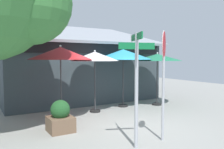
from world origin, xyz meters
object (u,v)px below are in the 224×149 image
Objects in this scene: street_sign_post at (136,77)px; patio_umbrella_teal_right at (123,55)px; patio_umbrella_ivory_center at (95,57)px; patio_umbrella_forest_green_far_right at (157,58)px; sidewalk_planter at (60,118)px; stop_sign at (164,65)px; patio_umbrella_crimson_left at (60,54)px.

street_sign_post is 4.91m from patio_umbrella_teal_right.
patio_umbrella_teal_right is at bearing 10.32° from patio_umbrella_ivory_center.
sidewalk_planter is (-5.20, -1.53, -1.80)m from patio_umbrella_forest_green_far_right.
street_sign_post is 1.05× the size of patio_umbrella_teal_right.
stop_sign is 4.46m from patio_umbrella_teal_right.
patio_umbrella_teal_right is (3.17, 0.77, 0.00)m from patio_umbrella_crimson_left.
stop_sign reaches higher than patio_umbrella_ivory_center.
patio_umbrella_forest_green_far_right is 5.71m from sidewalk_planter.
patio_umbrella_crimson_left reaches higher than patio_umbrella_forest_green_far_right.
patio_umbrella_teal_right reaches higher than patio_umbrella_crimson_left.
patio_umbrella_teal_right reaches higher than patio_umbrella_forest_green_far_right.
stop_sign is at bearing -89.04° from patio_umbrella_ivory_center.
street_sign_post is 0.96m from stop_sign.
street_sign_post reaches higher than patio_umbrella_crimson_left.
patio_umbrella_crimson_left is at bearing -166.26° from patio_umbrella_teal_right.
patio_umbrella_ivory_center reaches higher than sidewalk_planter.
patio_umbrella_crimson_left is (-1.66, 3.41, 0.34)m from stop_sign.
patio_umbrella_forest_green_far_right is (1.57, -0.52, -0.14)m from patio_umbrella_teal_right.
patio_umbrella_ivory_center is 1.60m from patio_umbrella_teal_right.
sidewalk_planter is (-1.19, 2.18, -1.32)m from street_sign_post.
patio_umbrella_teal_right is 1.66m from patio_umbrella_forest_green_far_right.
patio_umbrella_forest_green_far_right is at bearing -4.19° from patio_umbrella_ivory_center.
street_sign_post is at bearing -77.89° from patio_umbrella_crimson_left.
patio_umbrella_teal_right is 2.79× the size of sidewalk_planter.
sidewalk_planter is at bearing 118.73° from street_sign_post.
street_sign_post is 1.11× the size of patio_umbrella_ivory_center.
street_sign_post is at bearing -119.91° from patio_umbrella_teal_right.
patio_umbrella_ivory_center is 2.65× the size of sidewalk_planter.
street_sign_post is 2.82m from sidewalk_planter.
patio_umbrella_teal_right is (2.43, 4.22, 0.62)m from street_sign_post.
street_sign_post is 3.58m from patio_umbrella_crimson_left.
street_sign_post is 1.14× the size of patio_umbrella_forest_green_far_right.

